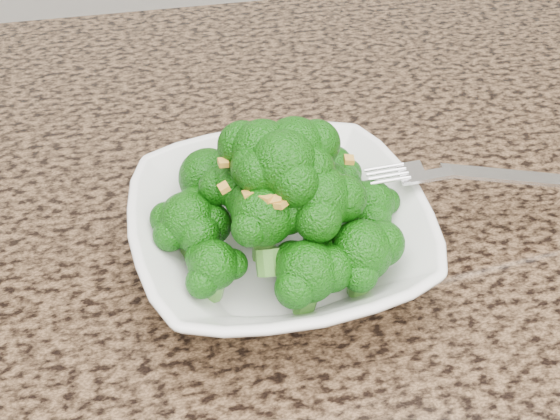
{
  "coord_description": "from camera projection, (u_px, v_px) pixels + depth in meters",
  "views": [
    {
      "loc": [
        0.02,
        0.02,
        1.27
      ],
      "look_at": [
        0.09,
        0.38,
        0.95
      ],
      "focal_mm": 45.0,
      "sensor_mm": 36.0,
      "label": 1
    }
  ],
  "objects": [
    {
      "name": "granite_counter",
      "position": [
        168.0,
        383.0,
        0.46
      ],
      "size": [
        1.64,
        1.04,
        0.03
      ],
      "primitive_type": "cube",
      "color": "brown",
      "rests_on": "cabinet"
    },
    {
      "name": "bowl",
      "position": [
        280.0,
        235.0,
        0.5
      ],
      "size": [
        0.22,
        0.22,
        0.05
      ],
      "primitive_type": "imported",
      "rotation": [
        0.0,
        0.0,
        0.05
      ],
      "color": "white",
      "rests_on": "granite_counter"
    },
    {
      "name": "broccoli_pile",
      "position": [
        280.0,
        164.0,
        0.46
      ],
      "size": [
        0.18,
        0.18,
        0.08
      ],
      "primitive_type": null,
      "color": "#11580A",
      "rests_on": "bowl"
    },
    {
      "name": "garlic_topping",
      "position": [
        280.0,
        110.0,
        0.43
      ],
      "size": [
        0.11,
        0.11,
        0.01
      ],
      "primitive_type": null,
      "color": "gold",
      "rests_on": "broccoli_pile"
    },
    {
      "name": "fork",
      "position": [
        442.0,
        174.0,
        0.5
      ],
      "size": [
        0.19,
        0.04,
        0.01
      ],
      "primitive_type": null,
      "rotation": [
        0.0,
        0.0,
        -0.07
      ],
      "color": "silver",
      "rests_on": "bowl"
    }
  ]
}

